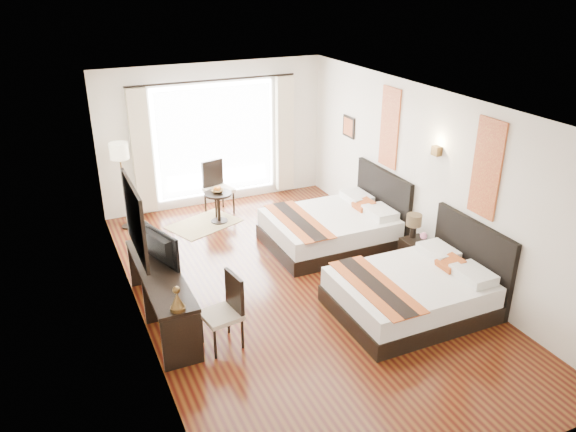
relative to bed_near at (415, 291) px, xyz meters
name	(u,v)px	position (x,y,z in m)	size (l,w,h in m)	color
floor	(296,288)	(-1.26, 1.22, -0.31)	(4.50, 7.50, 0.01)	#38100A
ceiling	(297,103)	(-1.26, 1.22, 2.48)	(4.50, 7.50, 0.02)	white
wall_headboard	(427,179)	(0.98, 1.22, 1.09)	(0.01, 7.50, 2.80)	silver
wall_desk	(134,230)	(-3.51, 1.22, 1.09)	(0.01, 7.50, 2.80)	silver
wall_window	(215,135)	(-1.26, 4.96, 1.09)	(4.50, 0.01, 2.80)	silver
wall_entry	(485,355)	(-1.26, -2.53, 1.09)	(4.50, 0.01, 2.80)	silver
window_glass	(215,140)	(-1.26, 4.95, 0.99)	(2.40, 0.02, 2.20)	white
sheer_curtain	(216,141)	(-1.26, 4.89, 0.99)	(2.30, 0.02, 2.10)	white
drape_left	(142,152)	(-2.71, 4.85, 0.97)	(0.35, 0.14, 2.35)	beige
drape_right	(285,134)	(0.19, 4.85, 0.97)	(0.35, 0.14, 2.35)	beige
art_panel_near	(487,169)	(0.97, 0.00, 1.64)	(0.03, 0.50, 1.35)	maroon
art_panel_far	(390,128)	(0.97, 2.29, 1.64)	(0.03, 0.50, 1.35)	maroon
wall_sconce	(437,151)	(0.93, 1.00, 1.61)	(0.10, 0.14, 0.14)	#4F3A1C
mirror_frame	(135,219)	(-3.48, 1.21, 1.24)	(0.04, 1.25, 0.95)	black
mirror_glass	(137,218)	(-3.46, 1.21, 1.24)	(0.01, 1.12, 0.82)	white
bed_near	(415,291)	(0.00, 0.00, 0.00)	(2.09, 1.63, 1.18)	black
bed_far	(334,227)	(-0.02, 2.29, 0.01)	(2.14, 1.67, 1.21)	black
nightstand	(416,254)	(0.76, 1.00, -0.07)	(0.39, 0.48, 0.46)	black
table_lamp	(414,222)	(0.72, 1.10, 0.46)	(0.24, 0.24, 0.39)	black
vase	(423,240)	(0.72, 0.83, 0.26)	(0.12, 0.12, 0.12)	black
console_desk	(162,296)	(-3.25, 1.21, 0.07)	(0.50, 2.20, 0.76)	black
television	(155,248)	(-3.23, 1.41, 0.69)	(0.82, 0.11, 0.47)	black
bronze_figurine	(177,300)	(-3.25, 0.21, 0.59)	(0.18, 0.18, 0.27)	#4F3A1C
desk_chair	(223,325)	(-2.68, 0.34, -0.01)	(0.51, 0.51, 0.97)	tan
floor_lamp	(120,157)	(-3.16, 4.45, 1.06)	(0.32, 0.32, 1.61)	black
side_table	(219,207)	(-1.56, 3.98, -0.01)	(0.51, 0.51, 0.59)	black
fruit_bowl	(218,191)	(-1.56, 3.99, 0.31)	(0.23, 0.23, 0.06)	#4C371B
window_chair	(219,198)	(-1.41, 4.42, 0.01)	(0.57, 0.57, 1.02)	tan
jute_rug	(204,224)	(-1.86, 4.00, -0.30)	(1.25, 0.85, 0.01)	tan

